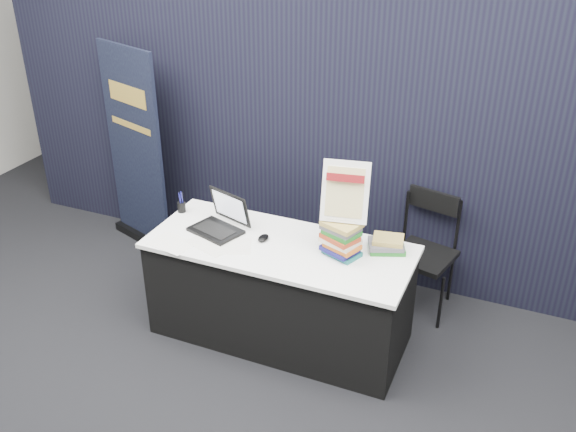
# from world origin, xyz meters

# --- Properties ---
(floor) EXTENTS (8.00, 8.00, 0.00)m
(floor) POSITION_xyz_m (0.00, 0.00, 0.00)
(floor) COLOR black
(floor) RESTS_ON ground
(wall_back) EXTENTS (8.00, 0.02, 3.50)m
(wall_back) POSITION_xyz_m (0.00, 4.00, 1.75)
(wall_back) COLOR #B3B0A9
(wall_back) RESTS_ON floor
(drape_partition) EXTENTS (6.00, 0.08, 2.40)m
(drape_partition) POSITION_xyz_m (0.00, 1.60, 1.20)
(drape_partition) COLOR black
(drape_partition) RESTS_ON floor
(display_table) EXTENTS (1.80, 0.75, 0.75)m
(display_table) POSITION_xyz_m (0.00, 0.55, 0.38)
(display_table) COLOR black
(display_table) RESTS_ON floor
(laptop) EXTENTS (0.40, 0.37, 0.26)m
(laptop) POSITION_xyz_m (-0.48, 0.58, 0.81)
(laptop) COLOR black
(laptop) RESTS_ON display_table
(mouse) EXTENTS (0.07, 0.11, 0.03)m
(mouse) POSITION_xyz_m (-0.13, 0.57, 0.77)
(mouse) COLOR black
(mouse) RESTS_ON display_table
(brochure_left) EXTENTS (0.32, 0.25, 0.00)m
(brochure_left) POSITION_xyz_m (-0.68, 0.28, 0.75)
(brochure_left) COLOR white
(brochure_left) RESTS_ON display_table
(brochure_mid) EXTENTS (0.37, 0.31, 0.00)m
(brochure_mid) POSITION_xyz_m (-0.43, 0.39, 0.75)
(brochure_mid) COLOR white
(brochure_mid) RESTS_ON display_table
(brochure_right) EXTENTS (0.35, 0.30, 0.00)m
(brochure_right) POSITION_xyz_m (-0.30, 0.40, 0.75)
(brochure_right) COLOR white
(brochure_right) RESTS_ON display_table
(pen_cup) EXTENTS (0.07, 0.07, 0.08)m
(pen_cup) POSITION_xyz_m (-0.86, 0.71, 0.79)
(pen_cup) COLOR black
(pen_cup) RESTS_ON display_table
(book_stack_tall) EXTENTS (0.27, 0.25, 0.25)m
(book_stack_tall) POSITION_xyz_m (0.42, 0.59, 0.87)
(book_stack_tall) COLOR #195F5D
(book_stack_tall) RESTS_ON display_table
(book_stack_short) EXTENTS (0.25, 0.22, 0.09)m
(book_stack_short) POSITION_xyz_m (0.67, 0.77, 0.80)
(book_stack_short) COLOR #1C691F
(book_stack_short) RESTS_ON display_table
(info_sign) EXTENTS (0.31, 0.17, 0.41)m
(info_sign) POSITION_xyz_m (0.42, 0.62, 1.19)
(info_sign) COLOR black
(info_sign) RESTS_ON book_stack_tall
(pullup_banner) EXTENTS (0.74, 0.34, 1.77)m
(pullup_banner) POSITION_xyz_m (-1.68, 1.31, 0.79)
(pullup_banner) COLOR black
(pullup_banner) RESTS_ON floor
(stacking_chair) EXTENTS (0.49, 0.50, 0.91)m
(stacking_chair) POSITION_xyz_m (0.84, 1.31, 0.50)
(stacking_chair) COLOR black
(stacking_chair) RESTS_ON floor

